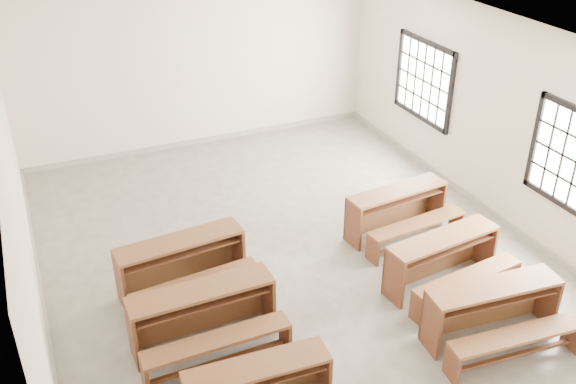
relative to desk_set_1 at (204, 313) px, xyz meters
name	(u,v)px	position (x,y,z in m)	size (l,w,h in m)	color
room	(294,116)	(1.81, 1.43, 1.69)	(8.50, 8.50, 3.20)	gray
desk_set_1	(204,313)	(0.00, 0.00, 0.00)	(1.76, 0.93, 0.78)	brown
desk_set_2	(183,262)	(0.06, 1.14, -0.01)	(1.79, 1.04, 0.77)	brown
desk_set_3	(494,309)	(3.23, -1.32, -0.02)	(1.76, 1.03, 0.76)	brown
desk_set_4	(444,258)	(3.33, -0.18, -0.02)	(1.76, 1.06, 0.75)	brown
desk_set_5	(398,209)	(3.47, 1.20, -0.02)	(1.73, 1.02, 0.74)	brown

